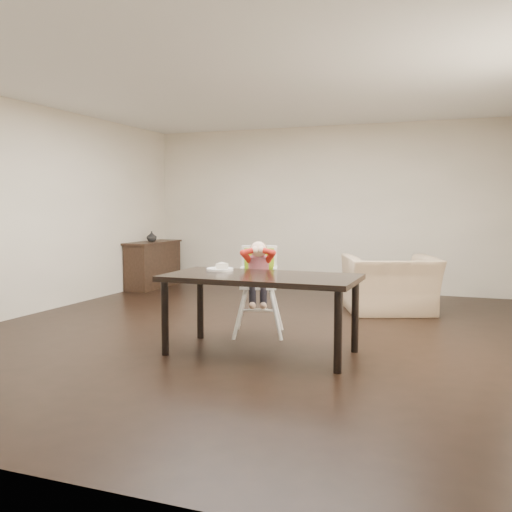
% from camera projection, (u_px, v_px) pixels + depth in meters
% --- Properties ---
extents(ground, '(7.00, 7.00, 0.00)m').
position_uv_depth(ground, '(246.00, 333.00, 6.29)').
color(ground, black).
rests_on(ground, ground).
extents(room_walls, '(6.02, 7.02, 2.71)m').
position_uv_depth(room_walls, '(246.00, 163.00, 6.12)').
color(room_walls, beige).
rests_on(room_walls, ground).
extents(dining_table, '(1.80, 0.90, 0.75)m').
position_uv_depth(dining_table, '(261.00, 283.00, 5.34)').
color(dining_table, black).
rests_on(dining_table, ground).
extents(high_chair, '(0.53, 0.53, 1.02)m').
position_uv_depth(high_chair, '(259.00, 269.00, 6.15)').
color(high_chair, white).
rests_on(high_chair, ground).
extents(plate, '(0.27, 0.27, 0.08)m').
position_uv_depth(plate, '(221.00, 268.00, 5.69)').
color(plate, white).
rests_on(plate, dining_table).
extents(armchair, '(1.33, 1.10, 0.99)m').
position_uv_depth(armchair, '(390.00, 275.00, 7.41)').
color(armchair, tan).
rests_on(armchair, ground).
extents(sideboard, '(0.44, 1.26, 0.79)m').
position_uv_depth(sideboard, '(153.00, 264.00, 9.72)').
color(sideboard, black).
rests_on(sideboard, ground).
extents(vase, '(0.17, 0.18, 0.17)m').
position_uv_depth(vase, '(152.00, 237.00, 9.65)').
color(vase, '#99999E').
rests_on(vase, sideboard).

